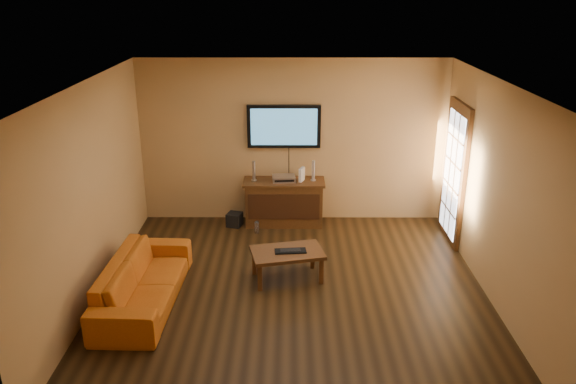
{
  "coord_description": "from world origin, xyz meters",
  "views": [
    {
      "loc": [
        -0.05,
        -6.4,
        3.79
      ],
      "look_at": [
        -0.07,
        0.8,
        1.1
      ],
      "focal_mm": 35.0,
      "sensor_mm": 36.0,
      "label": 1
    }
  ],
  "objects_px": {
    "game_console": "(302,174)",
    "bottle": "(257,227)",
    "media_console": "(284,202)",
    "sofa": "(143,274)",
    "speaker_left": "(254,172)",
    "keyboard": "(291,251)",
    "television": "(284,126)",
    "coffee_table": "(287,255)",
    "av_receiver": "(284,178)",
    "speaker_right": "(313,171)",
    "subwoofer": "(235,219)"
  },
  "relations": [
    {
      "from": "speaker_right",
      "to": "subwoofer",
      "type": "height_order",
      "value": "speaker_right"
    },
    {
      "from": "sofa",
      "to": "speaker_right",
      "type": "distance_m",
      "value": 3.38
    },
    {
      "from": "coffee_table",
      "to": "game_console",
      "type": "relative_size",
      "value": 4.65
    },
    {
      "from": "television",
      "to": "speaker_right",
      "type": "relative_size",
      "value": 3.52
    },
    {
      "from": "game_console",
      "to": "bottle",
      "type": "height_order",
      "value": "game_console"
    },
    {
      "from": "sofa",
      "to": "game_console",
      "type": "xyz_separation_m",
      "value": [
        2.02,
        2.48,
        0.47
      ]
    },
    {
      "from": "speaker_right",
      "to": "keyboard",
      "type": "relative_size",
      "value": 0.78
    },
    {
      "from": "bottle",
      "to": "television",
      "type": "bearing_deg",
      "value": 53.66
    },
    {
      "from": "subwoofer",
      "to": "keyboard",
      "type": "distance_m",
      "value": 2.04
    },
    {
      "from": "coffee_table",
      "to": "sofa",
      "type": "bearing_deg",
      "value": -161.27
    },
    {
      "from": "game_console",
      "to": "coffee_table",
      "type": "bearing_deg",
      "value": -74.32
    },
    {
      "from": "coffee_table",
      "to": "av_receiver",
      "type": "relative_size",
      "value": 2.84
    },
    {
      "from": "sofa",
      "to": "coffee_table",
      "type": "bearing_deg",
      "value": -69.28
    },
    {
      "from": "game_console",
      "to": "media_console",
      "type": "bearing_deg",
      "value": -157.86
    },
    {
      "from": "bottle",
      "to": "speaker_left",
      "type": "bearing_deg",
      "value": 97.51
    },
    {
      "from": "television",
      "to": "bottle",
      "type": "distance_m",
      "value": 1.68
    },
    {
      "from": "sofa",
      "to": "av_receiver",
      "type": "bearing_deg",
      "value": -32.73
    },
    {
      "from": "bottle",
      "to": "subwoofer",
      "type": "bearing_deg",
      "value": 143.75
    },
    {
      "from": "television",
      "to": "game_console",
      "type": "relative_size",
      "value": 5.25
    },
    {
      "from": "speaker_left",
      "to": "coffee_table",
      "type": "bearing_deg",
      "value": -73.72
    },
    {
      "from": "speaker_left",
      "to": "game_console",
      "type": "distance_m",
      "value": 0.78
    },
    {
      "from": "coffee_table",
      "to": "game_console",
      "type": "distance_m",
      "value": 1.95
    },
    {
      "from": "television",
      "to": "speaker_left",
      "type": "height_order",
      "value": "television"
    },
    {
      "from": "sofa",
      "to": "keyboard",
      "type": "relative_size",
      "value": 4.71
    },
    {
      "from": "game_console",
      "to": "keyboard",
      "type": "relative_size",
      "value": 0.52
    },
    {
      "from": "sofa",
      "to": "speaker_left",
      "type": "bearing_deg",
      "value": -24.4
    },
    {
      "from": "speaker_left",
      "to": "keyboard",
      "type": "distance_m",
      "value": 2.05
    },
    {
      "from": "speaker_left",
      "to": "av_receiver",
      "type": "distance_m",
      "value": 0.5
    },
    {
      "from": "media_console",
      "to": "game_console",
      "type": "bearing_deg",
      "value": -0.49
    },
    {
      "from": "coffee_table",
      "to": "keyboard",
      "type": "height_order",
      "value": "keyboard"
    },
    {
      "from": "media_console",
      "to": "television",
      "type": "xyz_separation_m",
      "value": [
        0.0,
        0.21,
        1.23
      ]
    },
    {
      "from": "television",
      "to": "sofa",
      "type": "bearing_deg",
      "value": -122.7
    },
    {
      "from": "television",
      "to": "bottle",
      "type": "xyz_separation_m",
      "value": [
        -0.44,
        -0.59,
        -1.51
      ]
    },
    {
      "from": "keyboard",
      "to": "television",
      "type": "bearing_deg",
      "value": 92.91
    },
    {
      "from": "television",
      "to": "keyboard",
      "type": "height_order",
      "value": "television"
    },
    {
      "from": "television",
      "to": "speaker_left",
      "type": "distance_m",
      "value": 0.88
    },
    {
      "from": "television",
      "to": "coffee_table",
      "type": "distance_m",
      "value": 2.44
    },
    {
      "from": "television",
      "to": "av_receiver",
      "type": "distance_m",
      "value": 0.84
    },
    {
      "from": "sofa",
      "to": "bottle",
      "type": "bearing_deg",
      "value": -29.62
    },
    {
      "from": "av_receiver",
      "to": "game_console",
      "type": "relative_size",
      "value": 1.64
    },
    {
      "from": "television",
      "to": "av_receiver",
      "type": "xyz_separation_m",
      "value": [
        -0.0,
        -0.2,
        -0.82
      ]
    },
    {
      "from": "speaker_right",
      "to": "subwoofer",
      "type": "relative_size",
      "value": 1.5
    },
    {
      "from": "sofa",
      "to": "subwoofer",
      "type": "relative_size",
      "value": 9.05
    },
    {
      "from": "television",
      "to": "speaker_right",
      "type": "xyz_separation_m",
      "value": [
        0.48,
        -0.18,
        -0.7
      ]
    },
    {
      "from": "av_receiver",
      "to": "bottle",
      "type": "bearing_deg",
      "value": -142.42
    },
    {
      "from": "speaker_left",
      "to": "subwoofer",
      "type": "relative_size",
      "value": 1.47
    },
    {
      "from": "subwoofer",
      "to": "speaker_left",
      "type": "bearing_deg",
      "value": 37.04
    },
    {
      "from": "television",
      "to": "subwoofer",
      "type": "bearing_deg",
      "value": -159.1
    },
    {
      "from": "media_console",
      "to": "game_console",
      "type": "xyz_separation_m",
      "value": [
        0.29,
        -0.0,
        0.49
      ]
    },
    {
      "from": "sofa",
      "to": "keyboard",
      "type": "distance_m",
      "value": 1.93
    }
  ]
}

